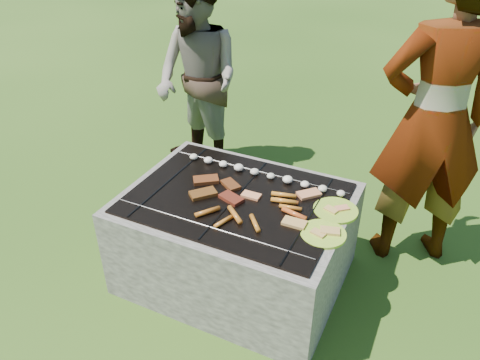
# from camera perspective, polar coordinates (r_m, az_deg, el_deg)

# --- Properties ---
(lawn) EXTENTS (60.00, 60.00, 0.00)m
(lawn) POSITION_cam_1_polar(r_m,az_deg,el_deg) (3.12, -0.41, -11.40)
(lawn) COLOR #224411
(lawn) RESTS_ON ground
(fire_pit) EXTENTS (1.30, 1.00, 0.62)m
(fire_pit) POSITION_cam_1_polar(r_m,az_deg,el_deg) (2.93, -0.43, -7.40)
(fire_pit) COLOR #9C968A
(fire_pit) RESTS_ON ground
(mushrooms) EXTENTS (1.05, 0.06, 0.04)m
(mushrooms) POSITION_cam_1_polar(r_m,az_deg,el_deg) (2.93, 2.42, 0.87)
(mushrooms) COLOR beige
(mushrooms) RESTS_ON fire_pit
(pork_slabs) EXTENTS (0.40, 0.31, 0.02)m
(pork_slabs) POSITION_cam_1_polar(r_m,az_deg,el_deg) (2.79, -3.04, -1.08)
(pork_slabs) COLOR #A0461D
(pork_slabs) RESTS_ON fire_pit
(sausages) EXTENTS (0.57, 0.47, 0.03)m
(sausages) POSITION_cam_1_polar(r_m,az_deg,el_deg) (2.61, 2.66, -3.64)
(sausages) COLOR orange
(sausages) RESTS_ON fire_pit
(bread_on_grate) EXTENTS (0.44, 0.41, 0.02)m
(bread_on_grate) POSITION_cam_1_polar(r_m,az_deg,el_deg) (2.68, 6.16, -2.93)
(bread_on_grate) COLOR #ECB679
(bread_on_grate) RESTS_ON fire_pit
(plate_far) EXTENTS (0.30, 0.30, 0.03)m
(plate_far) POSITION_cam_1_polar(r_m,az_deg,el_deg) (2.69, 11.57, -3.64)
(plate_far) COLOR #BACC30
(plate_far) RESTS_ON fire_pit
(plate_near) EXTENTS (0.30, 0.30, 0.03)m
(plate_near) POSITION_cam_1_polar(r_m,az_deg,el_deg) (2.50, 10.14, -6.44)
(plate_near) COLOR #D8FF3C
(plate_near) RESTS_ON fire_pit
(cook) EXTENTS (0.85, 0.75, 1.96)m
(cook) POSITION_cam_1_polar(r_m,az_deg,el_deg) (3.00, 22.63, 6.62)
(cook) COLOR gray
(cook) RESTS_ON ground
(bystander) EXTENTS (0.97, 0.87, 1.63)m
(bystander) POSITION_cam_1_polar(r_m,az_deg,el_deg) (3.90, -5.17, 11.95)
(bystander) COLOR gray
(bystander) RESTS_ON ground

